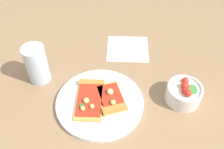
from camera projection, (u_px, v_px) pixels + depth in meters
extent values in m
plane|color=#93704C|center=(110.00, 98.00, 0.80)|extent=(2.40, 2.40, 0.00)
cylinder|color=white|center=(100.00, 102.00, 0.78)|extent=(0.27, 0.27, 0.01)
cube|color=#E5B256|center=(111.00, 98.00, 0.78)|extent=(0.08, 0.12, 0.01)
cube|color=#B77A33|center=(115.00, 109.00, 0.74)|extent=(0.07, 0.03, 0.02)
cube|color=#B22D19|center=(111.00, 97.00, 0.77)|extent=(0.07, 0.10, 0.00)
sphere|color=#EAD172|center=(114.00, 102.00, 0.75)|extent=(0.02, 0.02, 0.02)
sphere|color=#F2D87F|center=(111.00, 92.00, 0.77)|extent=(0.02, 0.02, 0.02)
cube|color=gold|center=(90.00, 100.00, 0.77)|extent=(0.12, 0.17, 0.01)
cube|color=#B77A33|center=(92.00, 83.00, 0.81)|extent=(0.08, 0.04, 0.01)
cube|color=#B22D19|center=(90.00, 99.00, 0.77)|extent=(0.10, 0.14, 0.00)
sphere|color=#EAD172|center=(92.00, 106.00, 0.74)|extent=(0.01, 0.01, 0.01)
cylinder|color=#2D722D|center=(81.00, 105.00, 0.75)|extent=(0.01, 0.01, 0.00)
sphere|color=#EAD172|center=(83.00, 108.00, 0.74)|extent=(0.01, 0.01, 0.01)
sphere|color=#EAD172|center=(86.00, 101.00, 0.75)|extent=(0.02, 0.02, 0.02)
cylinder|color=white|center=(183.00, 94.00, 0.78)|extent=(0.11, 0.11, 0.05)
torus|color=white|center=(185.00, 88.00, 0.76)|extent=(0.11, 0.11, 0.01)
sphere|color=red|center=(185.00, 81.00, 0.77)|extent=(0.02, 0.02, 0.02)
sphere|color=red|center=(185.00, 88.00, 0.75)|extent=(0.02, 0.02, 0.02)
sphere|color=red|center=(185.00, 86.00, 0.75)|extent=(0.02, 0.02, 0.02)
sphere|color=red|center=(187.00, 87.00, 0.76)|extent=(0.02, 0.02, 0.02)
sphere|color=red|center=(185.00, 91.00, 0.74)|extent=(0.02, 0.02, 0.02)
sphere|color=red|center=(188.00, 93.00, 0.73)|extent=(0.02, 0.02, 0.02)
cylinder|color=#388433|center=(192.00, 90.00, 0.75)|extent=(0.03, 0.03, 0.01)
cylinder|color=silver|center=(37.00, 64.00, 0.81)|extent=(0.07, 0.07, 0.13)
cylinder|color=black|center=(37.00, 66.00, 0.81)|extent=(0.06, 0.06, 0.11)
cube|color=silver|center=(128.00, 49.00, 0.95)|extent=(0.18, 0.18, 0.00)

